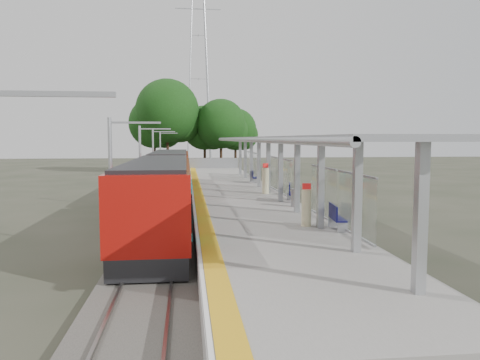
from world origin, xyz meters
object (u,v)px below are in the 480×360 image
bench_mid (291,192)px  bench_far (254,177)px  info_pillar_far (266,181)px  train (166,182)px  bench_near (336,216)px  litter_bin (295,198)px  info_pillar_near (306,208)px

bench_mid → bench_far: size_ratio=1.11×
info_pillar_far → train: bearing=175.6°
bench_near → litter_bin: (-0.12, 6.37, -0.06)m
info_pillar_far → litter_bin: info_pillar_far is taller
bench_near → litter_bin: bearing=97.2°
info_pillar_far → bench_mid: bearing=-101.5°
info_pillar_far → litter_bin: 5.87m
train → bench_near: size_ratio=18.22×
train → info_pillar_near: 10.93m
train → info_pillar_far: 6.65m
bench_mid → bench_far: bench_mid is taller
bench_far → bench_mid: bearing=-79.8°
bench_mid → litter_bin: bench_mid is taller
info_pillar_far → litter_bin: bearing=-107.8°
info_pillar_far → bench_far: bearing=63.6°
train → bench_far: size_ratio=19.21×
train → litter_bin: train is taller
train → bench_near: 12.22m
litter_bin → bench_far: bearing=90.9°
train → info_pillar_far: train is taller
bench_near → bench_far: 19.86m
bench_near → info_pillar_near: size_ratio=0.86×
info_pillar_near → litter_bin: info_pillar_near is taller
bench_near → info_pillar_near: 1.33m
bench_mid → litter_bin: (-0.24, -1.95, -0.08)m
litter_bin → bench_near: bearing=-89.0°
bench_mid → litter_bin: size_ratio=1.70×
bench_near → litter_bin: 6.37m
bench_near → bench_far: size_ratio=1.05×
bench_near → litter_bin: bench_near is taller
info_pillar_near → info_pillar_far: info_pillar_far is taller
train → bench_near: train is taller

